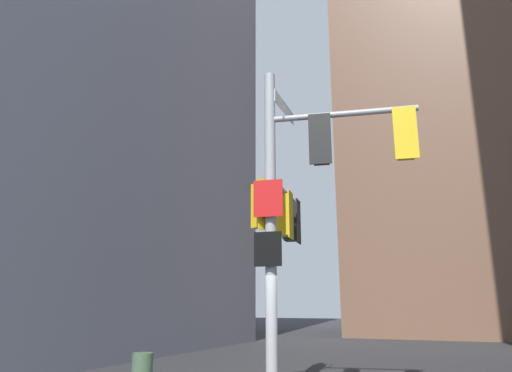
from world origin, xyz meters
TOP-DOWN VIEW (x-y plane):
  - building_mid_block at (3.54, 26.27)m, footprint 13.43×13.43m
  - signal_pole_assembly at (0.43, 0.51)m, footprint 3.71×3.10m

SIDE VIEW (x-z plane):
  - signal_pole_assembly at x=0.43m, z-range 0.63..7.74m
  - building_mid_block at x=3.54m, z-range 0.00..29.16m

